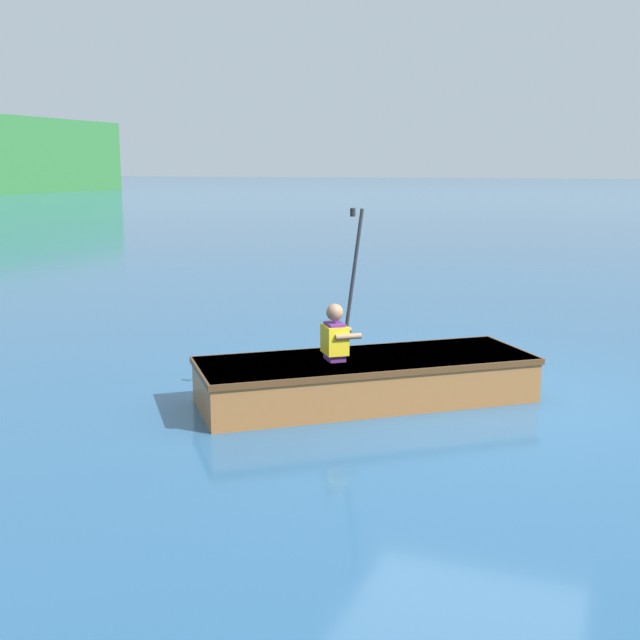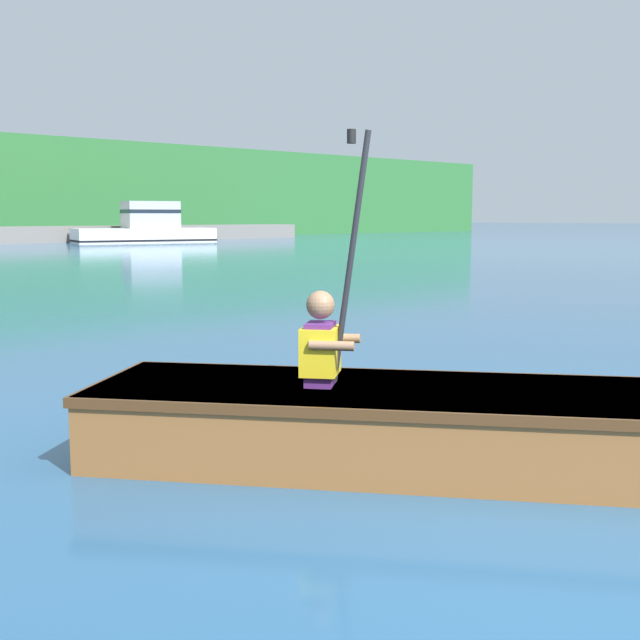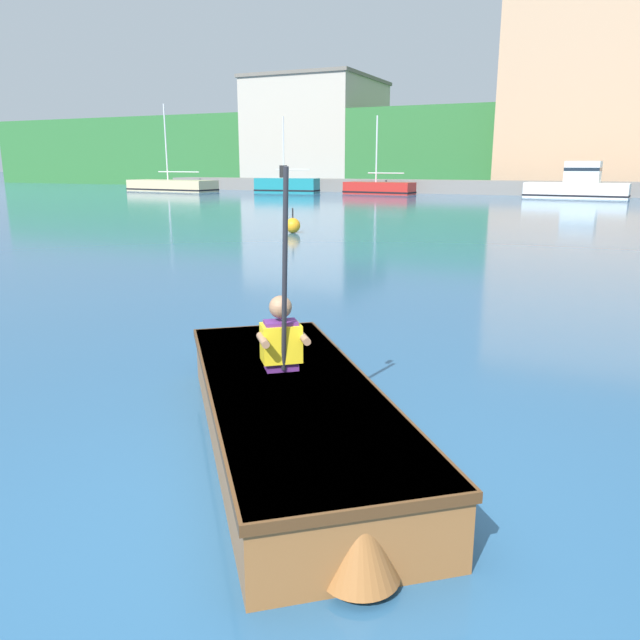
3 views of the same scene
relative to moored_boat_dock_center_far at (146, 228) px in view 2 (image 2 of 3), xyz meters
name	(u,v)px [view 2 (image 2 of 3)]	position (x,y,z in m)	size (l,w,h in m)	color
ground_plane	(560,486)	(-18.74, -37.65, -0.80)	(300.00, 300.00, 0.00)	#28567F
moored_boat_dock_center_far	(146,228)	(0.00, 0.00, 0.00)	(8.03, 4.22, 2.28)	white
rowboat_foreground	(384,420)	(-19.15, -36.71, -0.54)	(3.02, 3.35, 0.46)	#935B2D
person_paddler	(323,340)	(-19.38, -36.43, -0.07)	(0.46, 0.46, 1.49)	#592672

